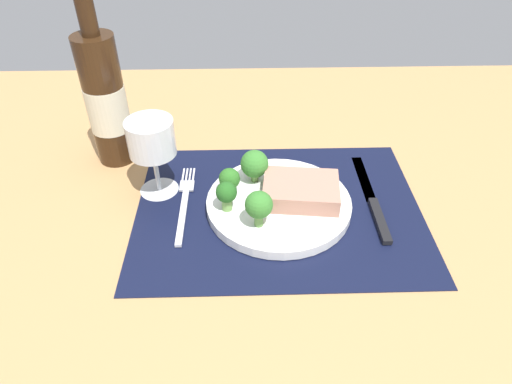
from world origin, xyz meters
TOP-DOWN VIEW (x-y plane):
  - ground_plane at (0.00, 0.00)cm, footprint 140.00×110.00cm
  - placemat at (0.00, 0.00)cm, footprint 45.56×34.70cm
  - plate at (0.00, 0.00)cm, footprint 23.08×23.08cm
  - steak at (3.47, 0.51)cm, footprint 12.75×9.98cm
  - broccoli_near_fork at (-3.39, -5.68)cm, footprint 4.12×4.12cm
  - broccoli_near_steak at (-3.74, 5.37)cm, footprint 4.62×4.62cm
  - broccoli_back_left at (-8.17, -1.96)cm, footprint 3.26×3.26cm
  - broccoli_center at (-7.79, 2.07)cm, footprint 3.41×3.41cm
  - fork at (-15.24, 1.42)cm, footprint 2.40×19.20cm
  - knife at (15.43, 0.53)cm, footprint 1.80×23.00cm
  - wine_bottle at (-28.87, 15.61)cm, footprint 6.96×6.96cm
  - wine_glass at (-19.88, 5.48)cm, footprint 7.55×7.55cm

SIDE VIEW (x-z plane):
  - ground_plane at x=0.00cm, z-range -3.00..0.00cm
  - placemat at x=0.00cm, z-range 0.00..0.30cm
  - fork at x=-15.24cm, z-range 0.30..0.80cm
  - knife at x=15.43cm, z-range 0.20..1.00cm
  - plate at x=0.00cm, z-range 0.30..1.90cm
  - steak at x=3.47cm, z-range 1.90..4.79cm
  - broccoli_center at x=-7.79cm, z-range 2.30..6.86cm
  - broccoli_back_left at x=-8.17cm, z-range 2.46..7.43cm
  - broccoli_near_steak at x=-3.74cm, z-range 2.34..7.96cm
  - broccoli_near_fork at x=-3.39cm, z-range 2.67..8.63cm
  - wine_glass at x=-19.88cm, z-range 2.96..16.30cm
  - wine_bottle at x=-28.87cm, z-range -3.52..27.18cm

